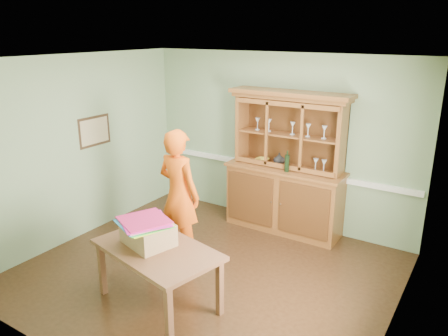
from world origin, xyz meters
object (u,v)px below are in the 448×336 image
Objects in this scene: person at (179,195)px; dining_table at (157,255)px; cardboard_box at (148,233)px; china_hutch at (285,183)px.

dining_table is at bearing 120.63° from person.
dining_table is 0.26m from cardboard_box.
china_hutch reaches higher than dining_table.
cardboard_box is at bearing -101.11° from china_hutch.
dining_table is at bearing -10.70° from cardboard_box.
china_hutch is 1.38× the size of dining_table.
person is (-0.35, 1.01, 0.06)m from cardboard_box.
cardboard_box is at bearing 114.23° from person.
china_hutch is at bearing 94.67° from dining_table.
person reaches higher than dining_table.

